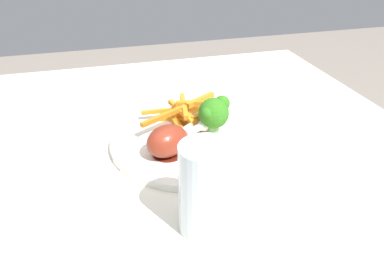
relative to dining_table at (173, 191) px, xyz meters
The scene contains 8 objects.
dining_table is the anchor object (origin of this frame).
dinner_plate 0.13m from the dining_table, 141.42° to the left, with size 0.28×0.28×0.01m, color white.
broccoli_floret_front 0.19m from the dining_table, 160.29° to the left, with size 0.06×0.05×0.07m.
carrot_fries_pile 0.15m from the dining_table, 132.02° to the right, with size 0.16×0.13×0.04m.
chicken_drumstick_near 0.17m from the dining_table, 74.41° to the left, with size 0.13×0.09×0.05m.
chicken_drumstick_far 0.16m from the dining_table, 73.29° to the left, with size 0.12×0.10×0.04m.
fork 0.38m from the dining_table, 132.63° to the right, with size 0.19×0.01×0.01m, color silver.
water_glass 0.29m from the dining_table, 87.76° to the left, with size 0.07×0.07×0.12m, color silver.
Camera 1 is at (0.13, 0.61, 1.09)m, focal length 37.62 mm.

